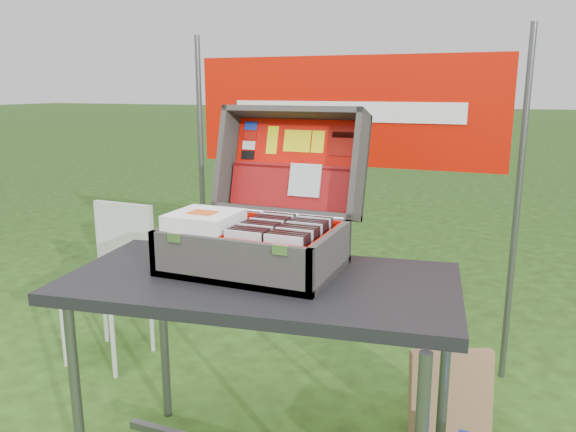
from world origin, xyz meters
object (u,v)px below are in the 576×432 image
at_px(suitcase, 261,191).
at_px(cardboard_box, 451,392).
at_px(table, 262,387).
at_px(chair, 106,286).

height_order(suitcase, cardboard_box, suitcase).
height_order(table, suitcase, suitcase).
xyz_separation_m(table, cardboard_box, (0.58, 0.61, -0.22)).
height_order(chair, cardboard_box, chair).
bearing_deg(suitcase, chair, 157.39).
bearing_deg(table, chair, 145.01).
distance_m(chair, cardboard_box, 1.77).
distance_m(suitcase, cardboard_box, 1.19).
distance_m(table, chair, 1.32).
xyz_separation_m(suitcase, cardboard_box, (0.64, 0.47, -0.89)).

